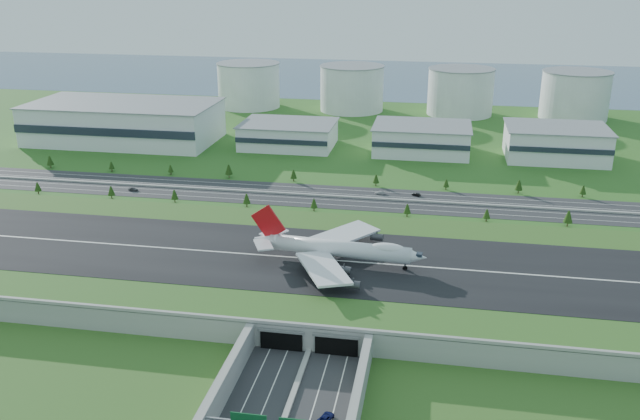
% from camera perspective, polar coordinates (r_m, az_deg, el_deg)
% --- Properties ---
extents(ground, '(1200.00, 1200.00, 0.00)m').
position_cam_1_polar(ground, '(253.89, 1.23, -5.96)').
color(ground, '#27571B').
rests_on(ground, ground).
extents(airfield_deck, '(520.00, 100.00, 9.20)m').
position_cam_1_polar(airfield_deck, '(252.03, 1.23, -5.13)').
color(airfield_deck, gray).
rests_on(airfield_deck, ground).
extents(north_expressway, '(560.00, 36.00, 0.12)m').
position_cam_1_polar(north_expressway, '(341.06, 3.71, 0.97)').
color(north_expressway, '#28282B').
rests_on(north_expressway, ground).
extents(tree_row, '(508.62, 48.36, 8.08)m').
position_cam_1_polar(tree_row, '(336.84, 6.68, 1.39)').
color(tree_row, '#3D2819').
rests_on(tree_row, ground).
extents(hangar_west, '(120.00, 60.00, 25.00)m').
position_cam_1_polar(hangar_west, '(469.26, -16.14, 7.11)').
color(hangar_west, silver).
rests_on(hangar_west, ground).
extents(hangar_mid_a, '(58.00, 42.00, 15.00)m').
position_cam_1_polar(hangar_mid_a, '(438.64, -2.67, 6.34)').
color(hangar_mid_a, silver).
rests_on(hangar_mid_a, ground).
extents(hangar_mid_b, '(58.00, 42.00, 17.00)m').
position_cam_1_polar(hangar_mid_b, '(428.16, 8.56, 5.94)').
color(hangar_mid_b, silver).
rests_on(hangar_mid_b, ground).
extents(hangar_mid_c, '(58.00, 42.00, 19.00)m').
position_cam_1_polar(hangar_mid_c, '(433.55, 19.22, 5.35)').
color(hangar_mid_c, silver).
rests_on(hangar_mid_c, ground).
extents(fuel_tank_a, '(50.00, 50.00, 35.00)m').
position_cam_1_polar(fuel_tank_a, '(565.26, -6.02, 10.39)').
color(fuel_tank_a, silver).
rests_on(fuel_tank_a, ground).
extents(fuel_tank_b, '(50.00, 50.00, 35.00)m').
position_cam_1_polar(fuel_tank_b, '(548.13, 2.69, 10.18)').
color(fuel_tank_b, silver).
rests_on(fuel_tank_b, ground).
extents(fuel_tank_c, '(50.00, 50.00, 35.00)m').
position_cam_1_polar(fuel_tank_c, '(543.89, 11.74, 9.71)').
color(fuel_tank_c, silver).
rests_on(fuel_tank_c, ground).
extents(fuel_tank_d, '(50.00, 50.00, 35.00)m').
position_cam_1_polar(fuel_tank_d, '(552.84, 20.67, 9.01)').
color(fuel_tank_d, silver).
rests_on(fuel_tank_d, ground).
extents(bay_water, '(1200.00, 260.00, 0.06)m').
position_cam_1_polar(bay_water, '(715.08, 7.34, 10.94)').
color(bay_water, '#3D5775').
rests_on(bay_water, ground).
extents(boeing_747, '(65.69, 61.87, 20.31)m').
position_cam_1_polar(boeing_747, '(246.72, 1.53, -3.25)').
color(boeing_747, silver).
rests_on(boeing_747, airfield_deck).
extents(car_2, '(4.62, 6.37, 1.61)m').
position_cam_1_polar(car_2, '(182.87, 0.48, -17.09)').
color(car_2, '#0E1448').
rests_on(car_2, ground).
extents(car_4, '(5.06, 2.13, 1.71)m').
position_cam_1_polar(car_4, '(364.85, -15.46, 1.70)').
color(car_4, '#4E4E52').
rests_on(car_4, ground).
extents(car_5, '(4.88, 3.40, 1.53)m').
position_cam_1_polar(car_5, '(347.31, 8.12, 1.30)').
color(car_5, black).
rests_on(car_5, ground).
extents(car_7, '(5.56, 2.67, 1.56)m').
position_cam_1_polar(car_7, '(348.08, 5.06, 1.48)').
color(car_7, silver).
rests_on(car_7, ground).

